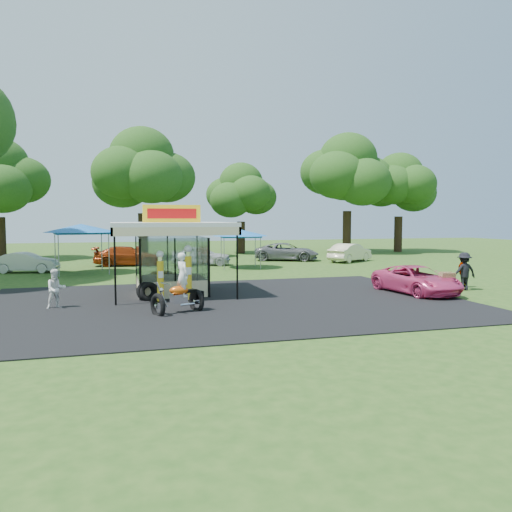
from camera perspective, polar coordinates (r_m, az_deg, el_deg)
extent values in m
plane|color=#254916|center=(19.33, -1.96, -6.30)|extent=(120.00, 120.00, 0.00)
cube|color=black|center=(21.24, -3.30, -5.28)|extent=(20.00, 14.00, 0.04)
cube|color=white|center=(23.83, -9.63, -4.26)|extent=(3.00, 3.00, 0.06)
cube|color=white|center=(23.57, -9.73, 3.60)|extent=(5.40, 5.40, 0.18)
cube|color=yellow|center=(23.07, -9.60, 4.80)|extent=(2.60, 0.25, 0.80)
cube|color=red|center=(22.95, -9.57, 4.80)|extent=(2.21, 0.02, 0.45)
cylinder|color=black|center=(20.96, -15.82, -1.21)|extent=(0.08, 0.08, 3.20)
cylinder|color=black|center=(21.60, -2.16, -0.89)|extent=(0.08, 0.08, 3.20)
cylinder|color=black|center=(21.50, -10.84, -5.17)|extent=(0.41, 0.41, 0.09)
cylinder|color=yellow|center=(21.37, -10.87, -2.81)|extent=(0.28, 0.28, 1.69)
cylinder|color=silver|center=(21.28, -10.91, -0.30)|extent=(0.19, 0.19, 0.19)
sphere|color=white|center=(21.26, -10.91, 0.20)|extent=(0.30, 0.30, 0.30)
cube|color=white|center=(21.17, -10.84, -2.11)|extent=(0.21, 0.02, 0.28)
cylinder|color=black|center=(21.64, -7.74, -5.05)|extent=(0.45, 0.45, 0.10)
cylinder|color=yellow|center=(21.50, -7.76, -2.48)|extent=(0.31, 0.31, 1.86)
cylinder|color=silver|center=(21.41, -7.79, 0.26)|extent=(0.21, 0.21, 0.21)
sphere|color=white|center=(21.39, -7.80, 0.81)|extent=(0.33, 0.33, 0.33)
cube|color=white|center=(21.29, -7.70, -1.71)|extent=(0.23, 0.02, 0.31)
torus|color=black|center=(18.61, -11.15, -5.61)|extent=(0.54, 0.93, 0.93)
torus|color=black|center=(19.45, -6.82, -5.13)|extent=(0.54, 0.93, 0.93)
cube|color=silver|center=(19.01, -8.80, -4.82)|extent=(0.69, 0.53, 0.33)
ellipsoid|color=#D1530E|center=(18.97, -8.81, -3.89)|extent=(0.71, 0.40, 0.33)
cube|color=black|center=(19.18, -7.81, -3.99)|extent=(0.68, 0.51, 0.11)
cube|color=black|center=(19.43, -6.75, -4.44)|extent=(0.51, 0.50, 0.31)
cylinder|color=silver|center=(18.62, -10.72, -4.35)|extent=(0.48, 0.26, 0.99)
cylinder|color=silver|center=(18.65, -10.29, -3.12)|extent=(0.32, 0.63, 0.06)
sphere|color=silver|center=(18.59, -10.78, -3.85)|extent=(0.18, 0.18, 0.18)
imported|color=white|center=(18.98, -8.40, -2.12)|extent=(0.61, 0.72, 1.67)
torus|color=black|center=(21.91, -12.05, -4.02)|extent=(0.85, 0.41, 0.86)
torus|color=black|center=(22.07, -12.46, -3.97)|extent=(0.88, 0.52, 0.86)
cube|color=#593819|center=(24.35, 21.17, -3.06)|extent=(0.67, 0.43, 1.10)
cube|color=#593819|center=(24.56, 20.79, -2.99)|extent=(0.67, 0.43, 1.10)
imported|color=yellow|center=(25.94, -10.20, -2.57)|extent=(2.82, 1.13, 0.96)
imported|color=#DA3B76|center=(24.79, 17.87, -2.61)|extent=(2.61, 4.93, 1.32)
imported|color=white|center=(21.19, -21.89, -3.52)|extent=(0.92, 0.81, 1.57)
imported|color=black|center=(26.78, 22.69, -1.63)|extent=(1.27, 0.80, 1.89)
imported|color=gray|center=(27.91, 22.60, -1.61)|extent=(1.06, 0.67, 1.68)
imported|color=beige|center=(36.17, -24.78, -0.67)|extent=(4.21, 1.99, 1.33)
imported|color=#8E2C0A|center=(38.74, -14.42, -0.01)|extent=(5.26, 2.65, 1.47)
imported|color=silver|center=(38.07, -6.28, 0.06)|extent=(4.72, 2.74, 1.51)
imported|color=slate|center=(42.30, 3.53, 0.49)|extent=(5.91, 4.48, 1.49)
imported|color=beige|center=(41.77, 10.68, 0.38)|extent=(4.70, 3.83, 1.50)
cylinder|color=gray|center=(35.93, -21.57, 0.37)|extent=(0.06, 0.06, 2.55)
cylinder|color=gray|center=(35.77, -16.80, 0.47)|extent=(0.06, 0.06, 2.55)
cylinder|color=gray|center=(32.96, -22.05, 0.02)|extent=(0.06, 0.06, 2.55)
cylinder|color=gray|center=(32.79, -16.85, 0.13)|extent=(0.06, 0.06, 2.55)
cube|color=blue|center=(34.27, -19.37, 2.49)|extent=(3.19, 3.19, 0.13)
cone|color=blue|center=(34.26, -19.39, 3.04)|extent=(4.60, 4.60, 0.53)
cylinder|color=gray|center=(36.85, -4.23, 0.47)|extent=(0.06, 0.06, 2.20)
cylinder|color=gray|center=(37.46, -0.40, 0.55)|extent=(0.06, 0.06, 2.20)
cylinder|color=gray|center=(34.36, -3.34, 0.20)|extent=(0.06, 0.06, 2.20)
cylinder|color=gray|center=(35.02, 0.74, 0.29)|extent=(0.06, 0.06, 2.20)
cube|color=blue|center=(35.84, -1.81, 2.23)|extent=(2.75, 2.75, 0.11)
cone|color=blue|center=(35.83, -1.81, 2.68)|extent=(3.97, 3.97, 0.46)
cylinder|color=black|center=(48.04, -27.17, 1.79)|extent=(0.87, 0.87, 3.69)
cylinder|color=black|center=(45.94, -12.76, 2.28)|extent=(0.86, 0.86, 4.04)
ellipsoid|color=#1D4714|center=(46.07, -12.87, 8.82)|extent=(9.69, 9.69, 8.30)
cylinder|color=black|center=(51.11, -1.71, 2.14)|extent=(0.81, 0.81, 3.25)
ellipsoid|color=#1D4714|center=(51.12, -1.72, 6.79)|extent=(7.57, 7.57, 6.49)
cylinder|color=black|center=(52.57, 10.34, 2.72)|extent=(0.87, 0.87, 4.33)
ellipsoid|color=#1D4714|center=(52.72, 10.42, 8.75)|extent=(10.11, 10.11, 8.67)
cylinder|color=black|center=(55.53, 15.93, 2.42)|extent=(0.85, 0.85, 3.78)
ellipsoid|color=#1D4714|center=(55.59, 16.03, 7.30)|extent=(8.53, 8.53, 7.31)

